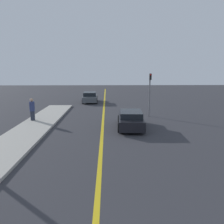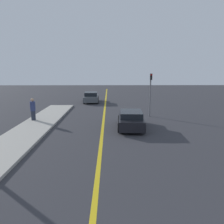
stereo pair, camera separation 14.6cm
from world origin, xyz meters
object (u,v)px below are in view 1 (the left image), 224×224
(traffic_light, at_px, (150,90))
(car_near_right_lane, at_px, (131,120))
(car_ahead_center, at_px, (90,97))
(pedestrian_far_standing, at_px, (32,109))

(traffic_light, bearing_deg, car_near_right_lane, -117.99)
(car_near_right_lane, height_order, car_ahead_center, car_ahead_center)
(car_ahead_center, relative_size, traffic_light, 1.09)
(car_near_right_lane, distance_m, car_ahead_center, 13.62)
(car_near_right_lane, xyz_separation_m, traffic_light, (2.12, 3.98, 1.76))
(car_ahead_center, height_order, traffic_light, traffic_light)
(car_ahead_center, bearing_deg, pedestrian_far_standing, -111.80)
(car_near_right_lane, relative_size, pedestrian_far_standing, 2.30)
(pedestrian_far_standing, relative_size, traffic_light, 0.46)
(car_near_right_lane, bearing_deg, traffic_light, 65.21)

